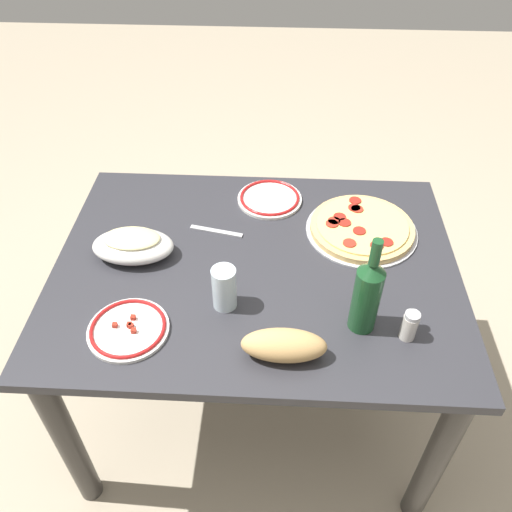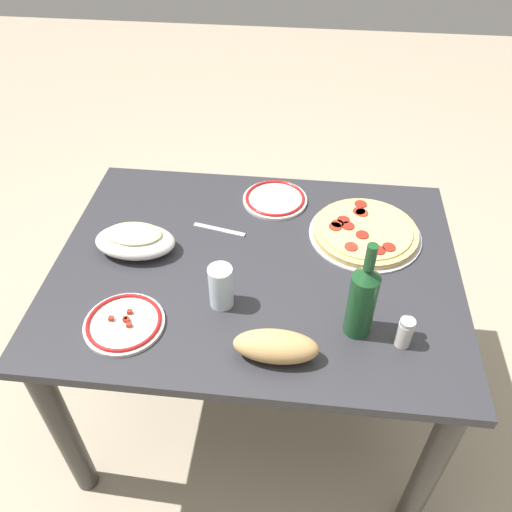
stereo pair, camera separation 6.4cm
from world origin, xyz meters
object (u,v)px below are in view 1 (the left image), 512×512
object	(u,v)px
bread_loaf	(284,345)
water_glass	(224,288)
side_plate_near	(270,198)
wine_bottle	(367,294)
baked_pasta_dish	(133,245)
pepperoni_pizza	(362,228)
dining_table	(256,292)
spice_shaker	(410,326)
side_plate_far	(128,329)

from	to	relation	value
bread_loaf	water_glass	bearing A→B (deg)	134.73
side_plate_near	wine_bottle	bearing A→B (deg)	-64.19
baked_pasta_dish	water_glass	bearing A→B (deg)	-32.31
side_plate_near	pepperoni_pizza	bearing A→B (deg)	-26.78
wine_bottle	bread_loaf	size ratio (longest dim) A/B	1.38
bread_loaf	dining_table	bearing A→B (deg)	104.58
baked_pasta_dish	wine_bottle	world-z (taller)	wine_bottle
baked_pasta_dish	spice_shaker	size ratio (longest dim) A/B	2.76
dining_table	pepperoni_pizza	bearing A→B (deg)	26.84
dining_table	bread_loaf	bearing A→B (deg)	-75.42
pepperoni_pizza	bread_loaf	xyz separation A→B (m)	(-0.24, -0.49, 0.03)
pepperoni_pizza	bread_loaf	bearing A→B (deg)	-115.95
bread_loaf	spice_shaker	bearing A→B (deg)	13.53
wine_bottle	spice_shaker	bearing A→B (deg)	-16.25
pepperoni_pizza	spice_shaker	bearing A→B (deg)	-79.62
pepperoni_pizza	side_plate_far	world-z (taller)	pepperoni_pizza
water_glass	spice_shaker	bearing A→B (deg)	-10.28
wine_bottle	side_plate_near	distance (m)	0.59
side_plate_near	bread_loaf	world-z (taller)	bread_loaf
wine_bottle	side_plate_near	bearing A→B (deg)	115.81
baked_pasta_dish	spice_shaker	xyz separation A→B (m)	(0.76, -0.27, 0.00)
pepperoni_pizza	wine_bottle	distance (m)	0.39
water_glass	side_plate_near	xyz separation A→B (m)	(0.10, 0.47, -0.05)
side_plate_near	bread_loaf	xyz separation A→B (m)	(0.05, -0.63, 0.03)
baked_pasta_dish	bread_loaf	world-z (taller)	bread_loaf
dining_table	bread_loaf	distance (m)	0.37
baked_pasta_dish	wine_bottle	bearing A→B (deg)	-19.95
spice_shaker	side_plate_far	bearing A→B (deg)	-178.44
spice_shaker	pepperoni_pizza	bearing A→B (deg)	100.38
side_plate_near	side_plate_far	distance (m)	0.67
dining_table	pepperoni_pizza	xyz separation A→B (m)	(0.32, 0.16, 0.13)
dining_table	spice_shaker	bearing A→B (deg)	-32.13
dining_table	side_plate_far	bearing A→B (deg)	-139.48
dining_table	spice_shaker	size ratio (longest dim) A/B	13.54
pepperoni_pizza	baked_pasta_dish	size ratio (longest dim) A/B	1.44
water_glass	side_plate_far	distance (m)	0.27
pepperoni_pizza	baked_pasta_dish	distance (m)	0.70
spice_shaker	wine_bottle	bearing A→B (deg)	163.75
side_plate_near	spice_shaker	size ratio (longest dim) A/B	2.48
wine_bottle	baked_pasta_dish	bearing A→B (deg)	160.05
side_plate_near	bread_loaf	bearing A→B (deg)	-85.08
pepperoni_pizza	bread_loaf	distance (m)	0.54
baked_pasta_dish	wine_bottle	size ratio (longest dim) A/B	0.83
baked_pasta_dish	dining_table	bearing A→B (deg)	-2.91
pepperoni_pizza	baked_pasta_dish	world-z (taller)	baked_pasta_dish
spice_shaker	water_glass	bearing A→B (deg)	169.72
dining_table	side_plate_near	distance (m)	0.34
dining_table	spice_shaker	distance (m)	0.50
dining_table	side_plate_near	size ratio (longest dim) A/B	5.47
water_glass	side_plate_far	xyz separation A→B (m)	(-0.24, -0.10, -0.05)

